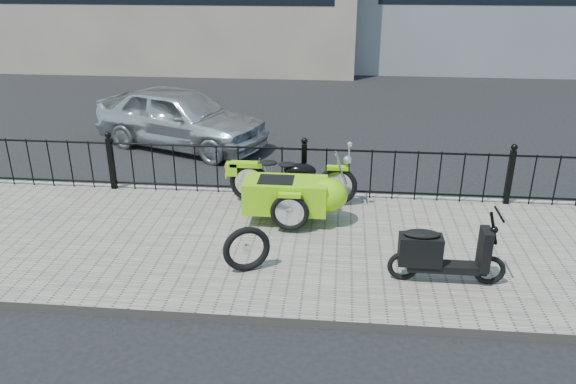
# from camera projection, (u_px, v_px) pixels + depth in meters

# --- Properties ---
(ground) EXTENTS (120.00, 120.00, 0.00)m
(ground) POSITION_uv_depth(u_px,v_px,m) (298.00, 235.00, 8.88)
(ground) COLOR black
(ground) RESTS_ON ground
(sidewalk) EXTENTS (30.00, 3.80, 0.12)m
(sidewalk) POSITION_uv_depth(u_px,v_px,m) (295.00, 246.00, 8.40)
(sidewalk) COLOR #6C635B
(sidewalk) RESTS_ON ground
(curb) EXTENTS (30.00, 0.10, 0.12)m
(curb) POSITION_uv_depth(u_px,v_px,m) (304.00, 195.00, 10.18)
(curb) COLOR gray
(curb) RESTS_ON ground
(iron_fence) EXTENTS (14.11, 0.11, 1.08)m
(iron_fence) POSITION_uv_depth(u_px,v_px,m) (304.00, 171.00, 9.84)
(iron_fence) COLOR black
(iron_fence) RESTS_ON sidewalk
(motorcycle_sidecar) EXTENTS (2.28, 1.48, 0.98)m
(motorcycle_sidecar) POSITION_uv_depth(u_px,v_px,m) (298.00, 192.00, 8.97)
(motorcycle_sidecar) COLOR black
(motorcycle_sidecar) RESTS_ON sidewalk
(scooter) EXTENTS (1.52, 0.44, 1.03)m
(scooter) POSITION_uv_depth(u_px,v_px,m) (439.00, 254.00, 7.24)
(scooter) COLOR black
(scooter) RESTS_ON sidewalk
(spare_tire) EXTENTS (0.64, 0.36, 0.66)m
(spare_tire) POSITION_uv_depth(u_px,v_px,m) (247.00, 249.00, 7.51)
(spare_tire) COLOR black
(spare_tire) RESTS_ON sidewalk
(sedan_car) EXTENTS (4.37, 2.98, 1.38)m
(sedan_car) POSITION_uv_depth(u_px,v_px,m) (180.00, 117.00, 12.72)
(sedan_car) COLOR silver
(sedan_car) RESTS_ON ground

